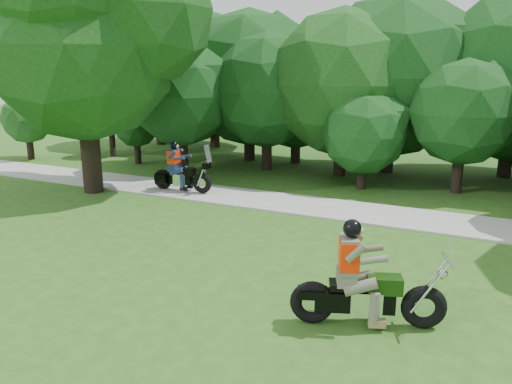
% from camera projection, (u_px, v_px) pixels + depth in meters
% --- Properties ---
extents(ground, '(100.00, 100.00, 0.00)m').
position_uv_depth(ground, '(306.00, 353.00, 7.90)').
color(ground, '#285518').
rests_on(ground, ground).
extents(walkway, '(60.00, 2.20, 0.06)m').
position_uv_depth(walkway, '(398.00, 217.00, 14.88)').
color(walkway, gray).
rests_on(walkway, ground).
extents(tree_line, '(39.75, 12.45, 7.85)m').
position_uv_depth(tree_line, '(486.00, 84.00, 18.99)').
color(tree_line, black).
rests_on(tree_line, ground).
extents(big_tree_west, '(8.64, 6.56, 9.96)m').
position_uv_depth(big_tree_west, '(87.00, 25.00, 16.89)').
color(big_tree_west, black).
rests_on(big_tree_west, ground).
extents(chopper_motorcycle, '(2.64, 1.36, 1.93)m').
position_uv_depth(chopper_motorcycle, '(361.00, 287.00, 8.58)').
color(chopper_motorcycle, black).
rests_on(chopper_motorcycle, ground).
extents(touring_motorcycle, '(2.34, 0.74, 1.78)m').
position_uv_depth(touring_motorcycle, '(178.00, 173.00, 17.73)').
color(touring_motorcycle, black).
rests_on(touring_motorcycle, walkway).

